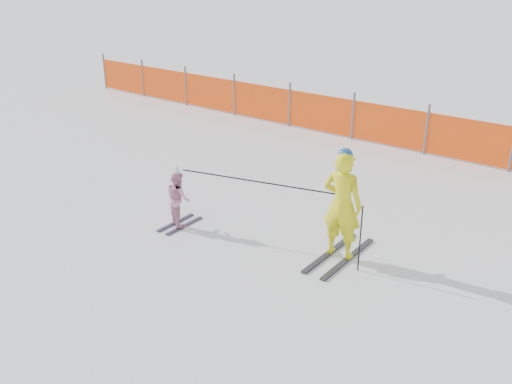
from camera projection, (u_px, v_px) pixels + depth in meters
ground at (238, 258)px, 9.29m from camera, size 120.00×120.00×0.00m
adult at (342, 205)px, 8.97m from camera, size 0.68×1.63×1.87m
child at (178, 198)px, 10.20m from camera, size 0.61×0.90×1.19m
ski_poles at (284, 197)px, 9.23m from camera, size 3.24×0.69×1.11m
safety_fence at (271, 104)px, 16.39m from camera, size 14.82×0.06×1.25m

